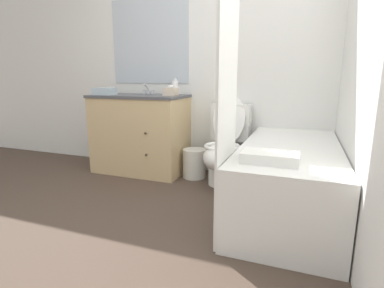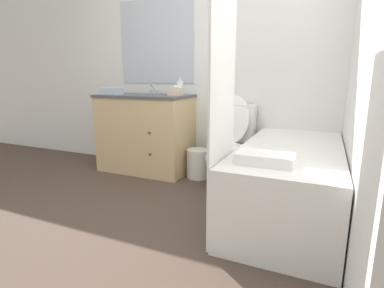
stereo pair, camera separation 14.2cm
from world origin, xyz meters
name	(u,v)px [view 1 (the left image)]	position (x,y,z in m)	size (l,w,h in m)	color
ground_plane	(131,248)	(0.00, 0.00, 0.00)	(14.00, 14.00, 0.00)	#47382D
wall_back	(212,58)	(-0.01, 1.74, 1.25)	(8.00, 0.06, 2.50)	silver
wall_right	(362,46)	(1.28, 0.86, 1.25)	(0.05, 2.72, 2.50)	silver
vanity_cabinet	(141,133)	(-0.75, 1.44, 0.44)	(1.02, 0.59, 0.86)	tan
sink_faucet	(148,91)	(-0.75, 1.64, 0.90)	(0.14, 0.12, 0.12)	silver
toilet	(225,148)	(0.25, 1.37, 0.36)	(0.40, 0.69, 0.88)	white
bathtub	(289,178)	(0.88, 0.92, 0.27)	(0.72, 1.60, 0.54)	white
shower_curtain	(227,89)	(0.51, 0.36, 0.98)	(0.01, 0.46, 1.94)	white
wastebasket	(194,163)	(-0.10, 1.43, 0.15)	(0.24, 0.24, 0.31)	silver
tissue_box	(171,91)	(-0.37, 1.45, 0.91)	(0.13, 0.14, 0.11)	beige
soap_dispenser	(175,88)	(-0.35, 1.51, 0.94)	(0.07, 0.07, 0.18)	silver
hand_towel_folded	(104,91)	(-1.10, 1.31, 0.90)	(0.23, 0.15, 0.08)	silver
bath_towel_folded	(270,157)	(0.78, 0.38, 0.57)	(0.34, 0.21, 0.07)	white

